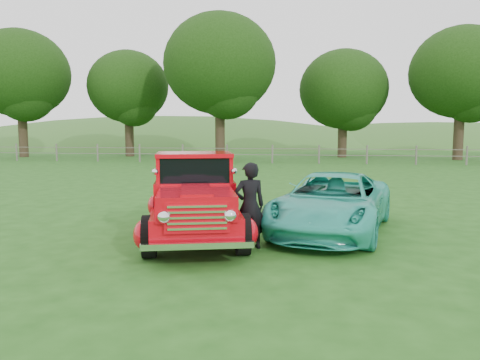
# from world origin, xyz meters

# --- Properties ---
(ground) EXTENTS (140.00, 140.00, 0.00)m
(ground) POSITION_xyz_m (0.00, 0.00, 0.00)
(ground) COLOR #1E4C14
(ground) RESTS_ON ground
(distant_hills) EXTENTS (116.00, 60.00, 18.00)m
(distant_hills) POSITION_xyz_m (-4.08, 59.46, -4.55)
(distant_hills) COLOR #306324
(distant_hills) RESTS_ON ground
(fence_line) EXTENTS (48.00, 0.12, 1.20)m
(fence_line) POSITION_xyz_m (0.00, 22.00, 0.60)
(fence_line) COLOR #645F55
(fence_line) RESTS_ON ground
(tree_far_west) EXTENTS (7.60, 7.60, 9.93)m
(tree_far_west) POSITION_xyz_m (-20.00, 26.00, 6.49)
(tree_far_west) COLOR #322519
(tree_far_west) RESTS_ON ground
(tree_mid_west) EXTENTS (6.40, 6.40, 8.46)m
(tree_mid_west) POSITION_xyz_m (-12.00, 28.00, 5.55)
(tree_mid_west) COLOR #322519
(tree_mid_west) RESTS_ON ground
(tree_near_west) EXTENTS (8.00, 8.00, 10.42)m
(tree_near_west) POSITION_xyz_m (-4.00, 25.00, 6.80)
(tree_near_west) COLOR #322519
(tree_near_west) RESTS_ON ground
(tree_near_east) EXTENTS (6.80, 6.80, 8.33)m
(tree_near_east) POSITION_xyz_m (5.00, 29.00, 5.25)
(tree_near_east) COLOR #322519
(tree_near_east) RESTS_ON ground
(tree_mid_east) EXTENTS (7.20, 7.20, 9.44)m
(tree_mid_east) POSITION_xyz_m (13.00, 27.00, 6.17)
(tree_mid_east) COLOR #322519
(tree_mid_east) RESTS_ON ground
(red_pickup) EXTENTS (3.10, 5.26, 1.78)m
(red_pickup) POSITION_xyz_m (-0.21, 1.01, 0.80)
(red_pickup) COLOR black
(red_pickup) RESTS_ON ground
(teal_sedan) EXTENTS (3.21, 5.05, 1.30)m
(teal_sedan) POSITION_xyz_m (2.67, 1.86, 0.65)
(teal_sedan) COLOR #2EB9A1
(teal_sedan) RESTS_ON ground
(man) EXTENTS (0.70, 0.59, 1.65)m
(man) POSITION_xyz_m (1.03, 0.23, 0.82)
(man) COLOR black
(man) RESTS_ON ground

